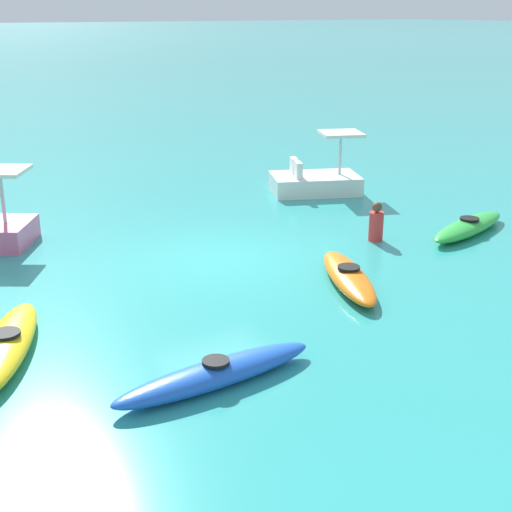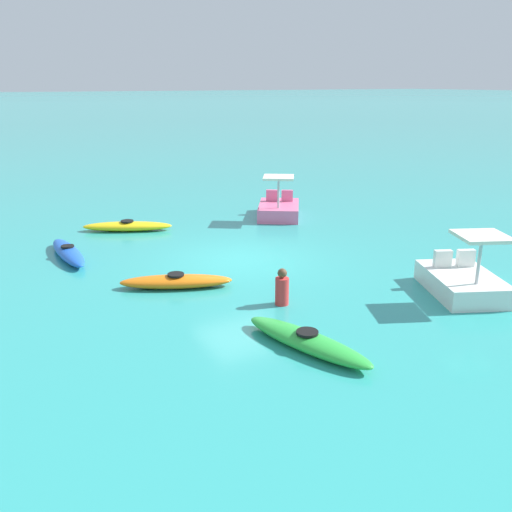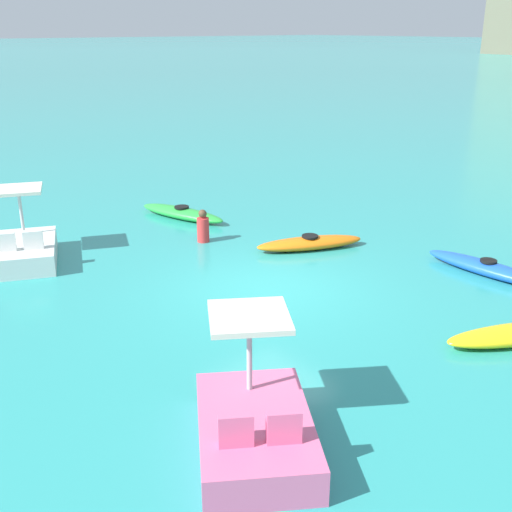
% 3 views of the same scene
% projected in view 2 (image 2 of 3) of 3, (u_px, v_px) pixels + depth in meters
% --- Properties ---
extents(ground_plane, '(600.00, 600.00, 0.00)m').
position_uv_depth(ground_plane, '(242.00, 259.00, 16.21)').
color(ground_plane, teal).
extents(kayak_green, '(3.12, 1.46, 0.37)m').
position_uv_depth(kayak_green, '(307.00, 341.00, 10.75)').
color(kayak_green, green).
rests_on(kayak_green, ground_plane).
extents(kayak_blue, '(3.10, 0.66, 0.37)m').
position_uv_depth(kayak_blue, '(68.00, 252.00, 16.34)').
color(kayak_blue, blue).
rests_on(kayak_blue, ground_plane).
extents(kayak_orange, '(1.78, 2.83, 0.37)m').
position_uv_depth(kayak_orange, '(176.00, 281.00, 13.96)').
color(kayak_orange, orange).
rests_on(kayak_orange, ground_plane).
extents(kayak_yellow, '(1.97, 3.06, 0.37)m').
position_uv_depth(kayak_yellow, '(127.00, 226.00, 19.29)').
color(kayak_yellow, yellow).
rests_on(kayak_yellow, ground_plane).
extents(pedal_boat_white, '(2.80, 2.35, 1.68)m').
position_uv_depth(pedal_boat_white, '(462.00, 280.00, 13.52)').
color(pedal_boat_white, white).
rests_on(pedal_boat_white, ground_plane).
extents(pedal_boat_pink, '(2.83, 2.58, 1.68)m').
position_uv_depth(pedal_boat_pink, '(279.00, 208.00, 21.22)').
color(pedal_boat_pink, pink).
rests_on(pedal_boat_pink, ground_plane).
extents(person_near_shore, '(0.44, 0.44, 0.88)m').
position_uv_depth(person_near_shore, '(282.00, 289.00, 12.84)').
color(person_near_shore, red).
rests_on(person_near_shore, ground_plane).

